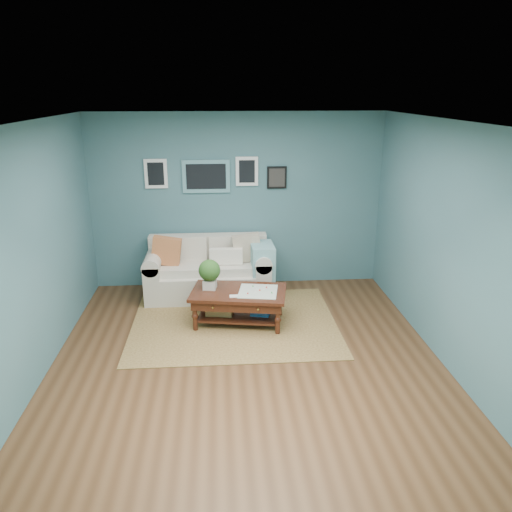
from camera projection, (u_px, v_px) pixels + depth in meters
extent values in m
plane|color=brown|center=(247.00, 361.00, 5.81)|extent=(5.00, 5.00, 0.00)
plane|color=white|center=(246.00, 122.00, 4.95)|extent=(5.00, 5.00, 0.00)
cube|color=#3A6369|center=(237.00, 201.00, 7.74)|extent=(4.50, 0.02, 2.70)
cube|color=#3A6369|center=(270.00, 378.00, 3.01)|extent=(4.50, 0.02, 2.70)
cube|color=#3A6369|center=(32.00, 256.00, 5.22)|extent=(0.02, 5.00, 2.70)
cube|color=#3A6369|center=(449.00, 246.00, 5.54)|extent=(0.02, 5.00, 2.70)
cube|color=#5D949C|center=(206.00, 176.00, 7.55)|extent=(0.72, 0.03, 0.50)
cube|color=black|center=(206.00, 177.00, 7.54)|extent=(0.60, 0.01, 0.38)
cube|color=white|center=(156.00, 174.00, 7.49)|extent=(0.34, 0.03, 0.44)
cube|color=white|center=(247.00, 171.00, 7.58)|extent=(0.34, 0.03, 0.44)
cube|color=black|center=(277.00, 177.00, 7.64)|extent=(0.30, 0.03, 0.34)
cube|color=brown|center=(234.00, 323.00, 6.75)|extent=(2.73, 2.18, 0.01)
cube|color=silver|center=(209.00, 283.00, 7.59)|extent=(1.38, 0.86, 0.41)
cube|color=silver|center=(208.00, 249.00, 7.76)|extent=(1.81, 0.21, 0.47)
cube|color=silver|center=(155.00, 278.00, 7.50)|extent=(0.23, 0.86, 0.60)
cube|color=silver|center=(261.00, 276.00, 7.61)|extent=(0.23, 0.86, 0.60)
cylinder|color=silver|center=(153.00, 260.00, 7.40)|extent=(0.25, 0.86, 0.25)
cylinder|color=silver|center=(262.00, 257.00, 7.52)|extent=(0.25, 0.86, 0.25)
cube|color=silver|center=(183.00, 268.00, 7.42)|extent=(0.70, 0.54, 0.13)
cube|color=silver|center=(233.00, 267.00, 7.47)|extent=(0.70, 0.54, 0.13)
cube|color=silver|center=(184.00, 248.00, 7.60)|extent=(0.70, 0.12, 0.35)
cube|color=silver|center=(232.00, 247.00, 7.66)|extent=(0.70, 0.12, 0.35)
cube|color=#D8593D|center=(166.00, 251.00, 7.33)|extent=(0.47, 0.17, 0.46)
cube|color=beige|center=(247.00, 248.00, 7.47)|extent=(0.46, 0.17, 0.45)
cube|color=#EFE4CE|center=(226.00, 256.00, 7.37)|extent=(0.49, 0.12, 0.23)
cube|color=#82C2C5|center=(262.00, 269.00, 7.46)|extent=(0.33, 0.53, 0.78)
cube|color=black|center=(239.00, 292.00, 6.62)|extent=(1.35, 0.92, 0.04)
cube|color=black|center=(239.00, 298.00, 6.64)|extent=(1.25, 0.83, 0.12)
cube|color=black|center=(239.00, 315.00, 6.72)|extent=(1.13, 0.71, 0.03)
sphere|color=gold|center=(213.00, 308.00, 6.35)|extent=(0.03, 0.03, 0.03)
sphere|color=gold|center=(258.00, 309.00, 6.30)|extent=(0.03, 0.03, 0.03)
cylinder|color=black|center=(195.00, 316.00, 6.47)|extent=(0.06, 0.06, 0.42)
cylinder|color=black|center=(278.00, 319.00, 6.38)|extent=(0.06, 0.06, 0.42)
cylinder|color=black|center=(203.00, 299.00, 7.00)|extent=(0.06, 0.06, 0.42)
cylinder|color=black|center=(280.00, 302.00, 6.91)|extent=(0.06, 0.06, 0.42)
cube|color=silver|center=(210.00, 284.00, 6.67)|extent=(0.19, 0.19, 0.12)
sphere|color=#274F17|center=(209.00, 270.00, 6.61)|extent=(0.29, 0.29, 0.29)
cube|color=white|center=(258.00, 291.00, 6.58)|extent=(0.57, 0.57, 0.01)
cube|color=#AE804E|center=(220.00, 306.00, 6.71)|extent=(0.39, 0.30, 0.21)
cube|color=#255794|center=(260.00, 310.00, 6.69)|extent=(0.28, 0.23, 0.12)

